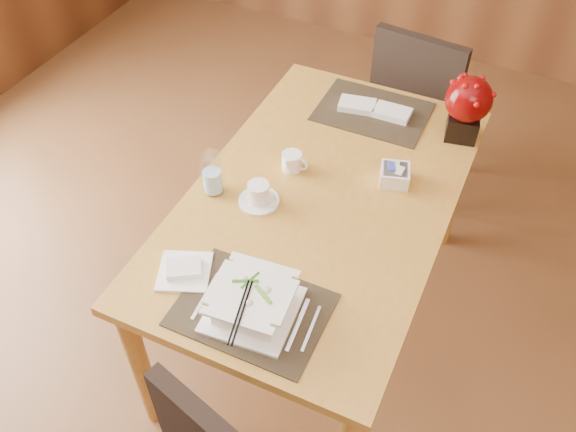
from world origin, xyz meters
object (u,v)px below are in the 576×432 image
at_px(sugar_caddy, 395,175).
at_px(far_chair, 419,104).
at_px(soup_setting, 252,302).
at_px(water_glass, 212,173).
at_px(creamer_jug, 292,161).
at_px(bread_plate, 185,272).
at_px(dining_table, 321,214).
at_px(coffee_cup, 259,195).
at_px(berry_decor, 468,105).

relative_size(sugar_caddy, far_chair, 0.11).
height_order(soup_setting, water_glass, water_glass).
distance_m(creamer_jug, bread_plate, 0.61).
xyz_separation_m(soup_setting, bread_plate, (-0.27, 0.04, -0.05)).
bearing_deg(dining_table, coffee_cup, -146.82).
xyz_separation_m(coffee_cup, sugar_caddy, (0.40, 0.30, -0.00)).
distance_m(dining_table, far_chair, 1.00).
bearing_deg(dining_table, sugar_caddy, 40.37).
height_order(creamer_jug, bread_plate, creamer_jug).
bearing_deg(water_glass, bread_plate, -74.24).
bearing_deg(bread_plate, soup_setting, -9.43).
xyz_separation_m(dining_table, coffee_cup, (-0.19, -0.12, 0.13)).
bearing_deg(soup_setting, water_glass, 127.17).
bearing_deg(coffee_cup, bread_plate, -100.26).
xyz_separation_m(creamer_jug, berry_decor, (0.53, 0.46, 0.11)).
relative_size(soup_setting, sugar_caddy, 2.71).
bearing_deg(dining_table, berry_decor, 56.13).
relative_size(soup_setting, far_chair, 0.30).
height_order(coffee_cup, sugar_caddy, coffee_cup).
bearing_deg(bread_plate, water_glass, 105.76).
xyz_separation_m(water_glass, creamer_jug, (0.21, 0.23, -0.05)).
distance_m(creamer_jug, far_chair, 0.97).
bearing_deg(creamer_jug, soup_setting, -70.24).
height_order(bread_plate, far_chair, far_chair).
distance_m(soup_setting, far_chair, 1.57).
bearing_deg(far_chair, water_glass, 74.68).
relative_size(berry_decor, bread_plate, 1.61).
distance_m(sugar_caddy, far_chair, 0.85).
distance_m(coffee_cup, bread_plate, 0.39).
distance_m(water_glass, bread_plate, 0.39).
bearing_deg(berry_decor, coffee_cup, -129.71).
height_order(water_glass, berry_decor, berry_decor).
xyz_separation_m(water_glass, berry_decor, (0.73, 0.69, 0.06)).
relative_size(dining_table, far_chair, 1.58).
bearing_deg(berry_decor, creamer_jug, -138.89).
height_order(coffee_cup, bread_plate, coffee_cup).
bearing_deg(far_chair, creamer_jug, 80.87).
xyz_separation_m(soup_setting, creamer_jug, (-0.16, 0.64, -0.02)).
bearing_deg(bread_plate, sugar_caddy, 55.68).
relative_size(soup_setting, coffee_cup, 1.91).
height_order(water_glass, bread_plate, water_glass).
xyz_separation_m(coffee_cup, bread_plate, (-0.07, -0.39, -0.03)).
xyz_separation_m(coffee_cup, water_glass, (-0.17, -0.02, 0.05)).
distance_m(dining_table, water_glass, 0.43).
xyz_separation_m(coffee_cup, creamer_jug, (0.03, 0.21, -0.00)).
height_order(water_glass, creamer_jug, water_glass).
bearing_deg(dining_table, far_chair, 83.92).
height_order(creamer_jug, far_chair, far_chair).
distance_m(sugar_caddy, bread_plate, 0.84).
bearing_deg(coffee_cup, water_glass, -174.05).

